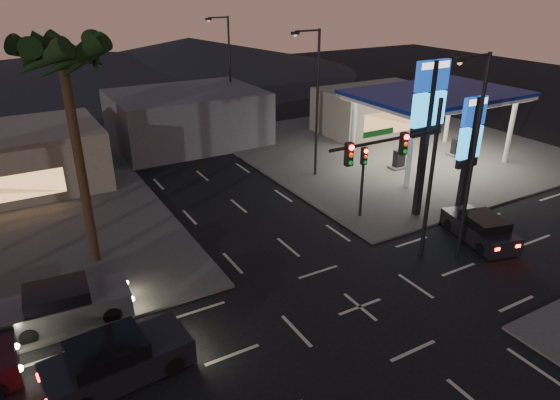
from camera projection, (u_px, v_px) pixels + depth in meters
ground at (360, 307)px, 21.32m from camera, size 140.00×140.00×0.00m
corner_lot_ne at (392, 148)px, 41.28m from camera, size 24.00×24.00×0.12m
gas_station at (436, 97)px, 36.08m from camera, size 12.20×8.20×5.47m
convenience_store at (374, 110)px, 45.37m from camera, size 10.00×6.00×4.00m
pylon_sign_tall at (428, 109)px, 26.98m from camera, size 2.20×0.35×9.00m
pylon_sign_short at (470, 138)px, 28.03m from camera, size 1.60×0.35×7.00m
traffic_signal_mast at (406, 163)px, 22.50m from camera, size 6.10×0.39×8.00m
pedestal_signal at (363, 171)px, 28.18m from camera, size 0.32×0.39×4.30m
streetlight_near at (472, 148)px, 22.90m from camera, size 2.14×0.25×10.00m
streetlight_mid at (315, 96)px, 33.21m from camera, size 2.14×0.25×10.00m
streetlight_far at (228, 67)px, 44.31m from camera, size 2.14×0.25×10.00m
palm_a at (63, 68)px, 20.94m from camera, size 4.41×4.41×10.86m
building_far_mid at (187, 118)px, 41.96m from camera, size 12.00×9.00×4.40m
hill_right at (190, 55)px, 74.72m from camera, size 50.00×50.00×5.00m
hill_center at (86, 66)px, 68.08m from camera, size 60.00×60.00×4.00m
car_lane_a_front at (117, 360)px, 17.23m from camera, size 5.20×2.53×1.65m
car_lane_b_front at (66, 305)px, 20.21m from camera, size 5.08×2.39×1.62m
suv_station at (480, 229)px, 26.50m from camera, size 2.88×4.77×1.49m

